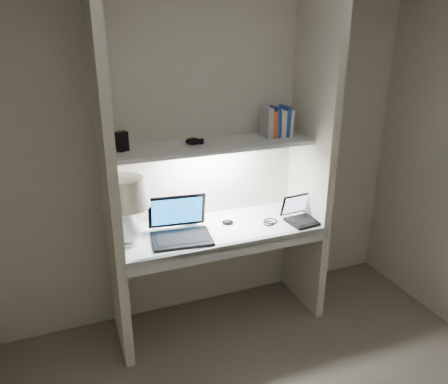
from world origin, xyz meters
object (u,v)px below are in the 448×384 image
laptop_main (180,228)px  book_row (277,122)px  speaker (190,215)px  laptop_netbook (304,214)px  table_lamp (125,200)px

laptop_main → book_row: size_ratio=2.00×
speaker → book_row: 0.92m
laptop_netbook → speaker: laptop_netbook is taller
book_row → table_lamp: bearing=-172.2°
laptop_main → laptop_netbook: size_ratio=1.42×
table_lamp → laptop_netbook: table_lamp is taller
laptop_main → laptop_netbook: (0.93, -0.07, -0.02)m
table_lamp → book_row: size_ratio=2.14×
book_row → laptop_netbook: bearing=-58.4°
table_lamp → laptop_main: 0.43m
table_lamp → laptop_main: table_lamp is taller
laptop_netbook → speaker: (-0.81, 0.24, 0.02)m
speaker → book_row: (0.67, -0.02, 0.63)m
table_lamp → speaker: bearing=20.2°
table_lamp → laptop_netbook: size_ratio=1.51×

